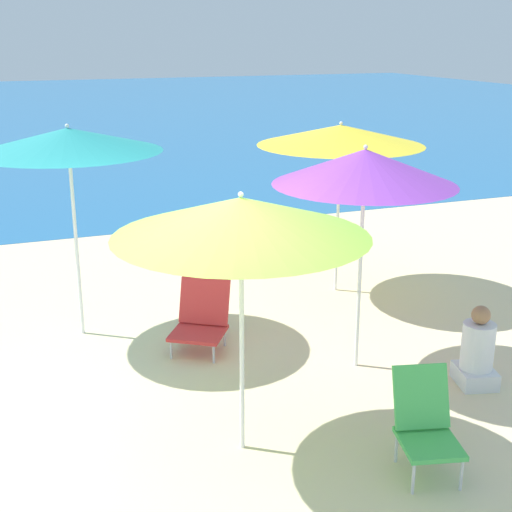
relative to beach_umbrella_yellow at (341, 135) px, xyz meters
The scene contains 10 objects.
ground_plane 4.49m from the beach_umbrella_yellow, 136.39° to the right, with size 60.00×60.00×0.00m, color beige.
sea_water 23.83m from the beach_umbrella_yellow, 97.10° to the left, with size 60.00×40.00×0.01m.
beach_umbrella_yellow is the anchor object (origin of this frame).
beach_umbrella_purple 2.13m from the beach_umbrella_yellow, 111.47° to the right, with size 1.67×1.67×2.15m.
beach_umbrella_lime 3.73m from the beach_umbrella_yellow, 127.98° to the right, with size 1.86×1.86×2.04m.
beach_umbrella_teal 3.17m from the beach_umbrella_yellow, behind, with size 1.87×1.87×2.24m.
beach_chair_red 2.82m from the beach_umbrella_yellow, 152.93° to the right, with size 0.75×0.77×0.70m.
beach_chair_green 4.14m from the beach_umbrella_yellow, 107.18° to the right, with size 0.54×0.65×0.75m.
person_seated_near 3.16m from the beach_umbrella_yellow, 88.77° to the right, with size 0.41×0.46×0.77m.
seagull 2.53m from the beach_umbrella_yellow, 155.26° to the left, with size 0.27×0.11×0.23m.
Camera 1 is at (-0.99, -4.73, 3.10)m, focal length 50.00 mm.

